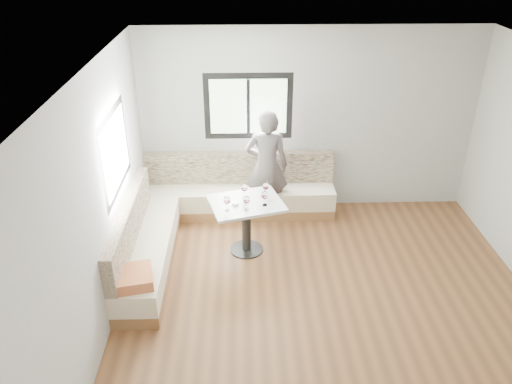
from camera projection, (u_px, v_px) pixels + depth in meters
room at (329, 201)px, 5.30m from camera, size 5.01×5.01×2.81m
banquette at (201, 216)px, 7.12m from camera, size 2.92×2.80×0.95m
table at (246, 215)px, 6.67m from camera, size 1.09×0.95×0.77m
person at (267, 166)px, 7.33m from camera, size 0.65×0.44×1.73m
olive_ramekin at (235, 204)px, 6.51m from camera, size 0.09×0.09×0.03m
wine_glass_a at (227, 201)px, 6.33m from camera, size 0.09×0.09×0.20m
wine_glass_b at (246, 200)px, 6.34m from camera, size 0.09×0.09×0.20m
wine_glass_c at (265, 196)px, 6.45m from camera, size 0.09×0.09×0.20m
wine_glass_d at (245, 188)px, 6.63m from camera, size 0.09×0.09×0.20m
wine_glass_e at (266, 187)px, 6.66m from camera, size 0.09×0.09×0.20m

